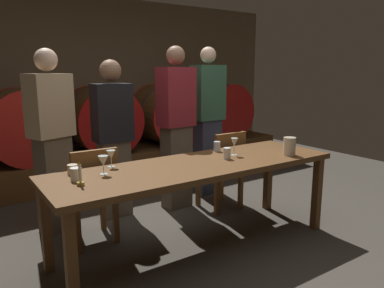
{
  "coord_description": "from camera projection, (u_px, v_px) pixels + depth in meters",
  "views": [
    {
      "loc": [
        -1.85,
        -2.45,
        1.54
      ],
      "look_at": [
        0.01,
        0.3,
        0.87
      ],
      "focal_mm": 34.52,
      "sensor_mm": 36.0,
      "label": 1
    }
  ],
  "objects": [
    {
      "name": "ground_plane",
      "position": [
        209.0,
        244.0,
        3.31
      ],
      "size": [
        8.54,
        8.54,
        0.0
      ],
      "primitive_type": "plane",
      "color": "#3F3A33"
    },
    {
      "name": "back_wall",
      "position": [
        88.0,
        86.0,
        5.54
      ],
      "size": [
        6.57,
        0.24,
        2.58
      ],
      "primitive_type": "cube",
      "color": "brown",
      "rests_on": "ground"
    },
    {
      "name": "barrel_shelf",
      "position": [
        105.0,
        164.0,
        5.31
      ],
      "size": [
        5.91,
        0.9,
        0.39
      ],
      "primitive_type": "cube",
      "color": "brown",
      "rests_on": "ground"
    },
    {
      "name": "wine_barrel_left",
      "position": [
        23.0,
        126.0,
        4.61
      ],
      "size": [
        0.92,
        0.86,
        0.92
      ],
      "color": "brown",
      "rests_on": "barrel_shelf"
    },
    {
      "name": "wine_barrel_center",
      "position": [
        101.0,
        120.0,
        5.17
      ],
      "size": [
        0.92,
        0.86,
        0.92
      ],
      "color": "#513319",
      "rests_on": "barrel_shelf"
    },
    {
      "name": "wine_barrel_right",
      "position": [
        167.0,
        115.0,
        5.75
      ],
      "size": [
        0.92,
        0.86,
        0.92
      ],
      "color": "brown",
      "rests_on": "barrel_shelf"
    },
    {
      "name": "wine_barrel_far_right",
      "position": [
        217.0,
        111.0,
        6.3
      ],
      "size": [
        0.92,
        0.86,
        0.92
      ],
      "color": "brown",
      "rests_on": "barrel_shelf"
    },
    {
      "name": "dining_table",
      "position": [
        198.0,
        172.0,
        3.12
      ],
      "size": [
        2.52,
        0.77,
        0.76
      ],
      "color": "brown",
      "rests_on": "ground"
    },
    {
      "name": "chair_left",
      "position": [
        92.0,
        191.0,
        3.24
      ],
      "size": [
        0.41,
        0.41,
        0.88
      ],
      "rotation": [
        0.0,
        0.0,
        3.13
      ],
      "color": "brown",
      "rests_on": "ground"
    },
    {
      "name": "chair_right",
      "position": [
        224.0,
        167.0,
        4.05
      ],
      "size": [
        0.41,
        0.41,
        0.88
      ],
      "rotation": [
        0.0,
        0.0,
        3.16
      ],
      "color": "brown",
      "rests_on": "ground"
    },
    {
      "name": "guest_far_left",
      "position": [
        52.0,
        140.0,
        3.45
      ],
      "size": [
        0.44,
        0.36,
        1.73
      ],
      "rotation": [
        0.0,
        0.0,
        3.52
      ],
      "color": "brown",
      "rests_on": "ground"
    },
    {
      "name": "guest_center_left",
      "position": [
        113.0,
        138.0,
        3.82
      ],
      "size": [
        0.38,
        0.24,
        1.64
      ],
      "rotation": [
        0.0,
        0.0,
        3.14
      ],
      "color": "brown",
      "rests_on": "ground"
    },
    {
      "name": "guest_center_right",
      "position": [
        176.0,
        127.0,
        4.05
      ],
      "size": [
        0.4,
        0.28,
        1.79
      ],
      "rotation": [
        0.0,
        0.0,
        3.24
      ],
      "color": "brown",
      "rests_on": "ground"
    },
    {
      "name": "guest_far_right",
      "position": [
        208.0,
        120.0,
        4.52
      ],
      "size": [
        0.38,
        0.25,
        1.8
      ],
      "rotation": [
        0.0,
        0.0,
        3.16
      ],
      "color": "#33384C",
      "rests_on": "ground"
    },
    {
      "name": "candle_center",
      "position": [
        80.0,
        179.0,
        2.5
      ],
      "size": [
        0.05,
        0.05,
        0.17
      ],
      "color": "olive",
      "rests_on": "dining_table"
    },
    {
      "name": "pitcher",
      "position": [
        289.0,
        146.0,
        3.39
      ],
      "size": [
        0.11,
        0.11,
        0.17
      ],
      "color": "beige",
      "rests_on": "dining_table"
    },
    {
      "name": "wine_glass_left",
      "position": [
        103.0,
        161.0,
        2.76
      ],
      "size": [
        0.08,
        0.08,
        0.14
      ],
      "color": "silver",
      "rests_on": "dining_table"
    },
    {
      "name": "wine_glass_center",
      "position": [
        111.0,
        155.0,
        2.97
      ],
      "size": [
        0.07,
        0.07,
        0.14
      ],
      "color": "silver",
      "rests_on": "dining_table"
    },
    {
      "name": "wine_glass_right",
      "position": [
        234.0,
        143.0,
        3.37
      ],
      "size": [
        0.07,
        0.07,
        0.16
      ],
      "color": "silver",
      "rests_on": "dining_table"
    },
    {
      "name": "cup_far_left",
      "position": [
        76.0,
        174.0,
        2.61
      ],
      "size": [
        0.08,
        0.08,
        0.09
      ],
      "primitive_type": "cylinder",
      "color": "white",
      "rests_on": "dining_table"
    },
    {
      "name": "cup_center_left",
      "position": [
        73.0,
        170.0,
        2.77
      ],
      "size": [
        0.08,
        0.08,
        0.08
      ],
      "primitive_type": "cylinder",
      "color": "beige",
      "rests_on": "dining_table"
    },
    {
      "name": "cup_center_right",
      "position": [
        227.0,
        153.0,
        3.25
      ],
      "size": [
        0.07,
        0.07,
        0.1
      ],
      "primitive_type": "cylinder",
      "color": "white",
      "rests_on": "dining_table"
    },
    {
      "name": "cup_far_right",
      "position": [
        217.0,
        146.0,
        3.56
      ],
      "size": [
        0.06,
        0.06,
        0.1
      ],
      "primitive_type": "cylinder",
      "color": "silver",
      "rests_on": "dining_table"
    }
  ]
}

